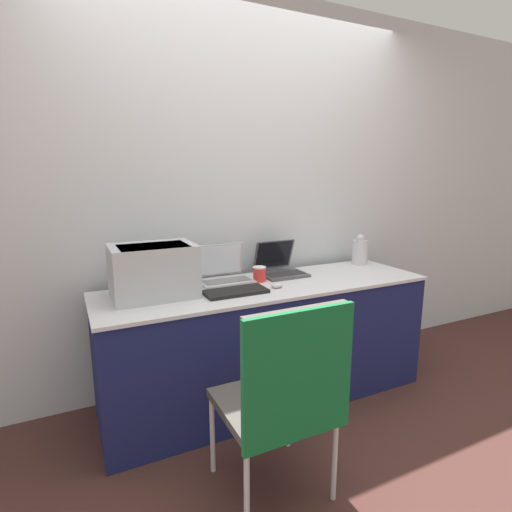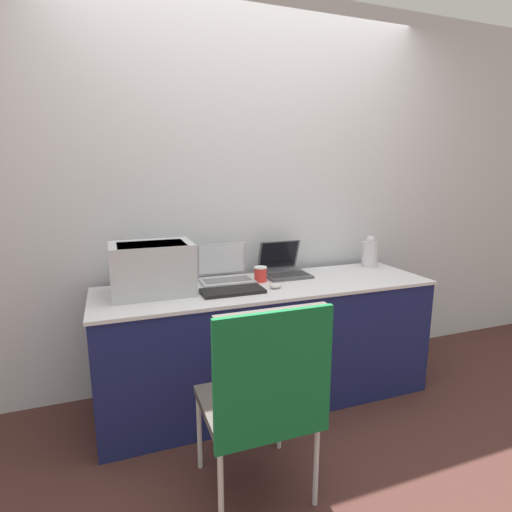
{
  "view_description": "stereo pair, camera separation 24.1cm",
  "coord_description": "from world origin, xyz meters",
  "px_view_note": "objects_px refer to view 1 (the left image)",
  "views": [
    {
      "loc": [
        -1.12,
        -1.83,
        1.45
      ],
      "look_at": [
        -0.07,
        0.33,
        0.95
      ],
      "focal_mm": 28.0,
      "sensor_mm": 36.0,
      "label": 1
    },
    {
      "loc": [
        -0.89,
        -1.92,
        1.45
      ],
      "look_at": [
        -0.07,
        0.33,
        0.95
      ],
      "focal_mm": 28.0,
      "sensor_mm": 36.0,
      "label": 2
    }
  ],
  "objects_px": {
    "chair": "(286,388)",
    "laptop_right": "(280,267)",
    "mouse": "(277,285)",
    "external_keyboard": "(236,292)",
    "printer": "(153,269)",
    "laptop_left": "(223,273)",
    "coffee_cup": "(259,274)",
    "metal_pitcher": "(360,251)"
  },
  "relations": [
    {
      "from": "chair",
      "to": "laptop_right",
      "type": "bearing_deg",
      "value": 62.01
    },
    {
      "from": "laptop_right",
      "to": "mouse",
      "type": "height_order",
      "value": "laptop_right"
    },
    {
      "from": "laptop_right",
      "to": "external_keyboard",
      "type": "relative_size",
      "value": 0.82
    },
    {
      "from": "printer",
      "to": "mouse",
      "type": "relative_size",
      "value": 6.2
    },
    {
      "from": "printer",
      "to": "mouse",
      "type": "xyz_separation_m",
      "value": [
        0.7,
        -0.15,
        -0.14
      ]
    },
    {
      "from": "laptop_left",
      "to": "external_keyboard",
      "type": "height_order",
      "value": "laptop_left"
    },
    {
      "from": "laptop_left",
      "to": "external_keyboard",
      "type": "relative_size",
      "value": 0.92
    },
    {
      "from": "coffee_cup",
      "to": "mouse",
      "type": "height_order",
      "value": "coffee_cup"
    },
    {
      "from": "external_keyboard",
      "to": "laptop_left",
      "type": "bearing_deg",
      "value": 83.4
    },
    {
      "from": "laptop_left",
      "to": "external_keyboard",
      "type": "bearing_deg",
      "value": -96.6
    },
    {
      "from": "laptop_right",
      "to": "mouse",
      "type": "xyz_separation_m",
      "value": [
        -0.18,
        -0.28,
        -0.03
      ]
    },
    {
      "from": "mouse",
      "to": "laptop_left",
      "type": "bearing_deg",
      "value": 129.89
    },
    {
      "from": "laptop_left",
      "to": "mouse",
      "type": "distance_m",
      "value": 0.37
    },
    {
      "from": "mouse",
      "to": "coffee_cup",
      "type": "bearing_deg",
      "value": 99.14
    },
    {
      "from": "external_keyboard",
      "to": "coffee_cup",
      "type": "xyz_separation_m",
      "value": [
        0.24,
        0.17,
        0.04
      ]
    },
    {
      "from": "metal_pitcher",
      "to": "chair",
      "type": "distance_m",
      "value": 1.62
    },
    {
      "from": "laptop_left",
      "to": "metal_pitcher",
      "type": "relative_size",
      "value": 1.44
    },
    {
      "from": "laptop_right",
      "to": "coffee_cup",
      "type": "relative_size",
      "value": 3.1
    },
    {
      "from": "coffee_cup",
      "to": "external_keyboard",
      "type": "bearing_deg",
      "value": -144.11
    },
    {
      "from": "laptop_right",
      "to": "mouse",
      "type": "relative_size",
      "value": 4.06
    },
    {
      "from": "laptop_left",
      "to": "coffee_cup",
      "type": "xyz_separation_m",
      "value": [
        0.21,
        -0.1,
        -0.0
      ]
    },
    {
      "from": "metal_pitcher",
      "to": "external_keyboard",
      "type": "bearing_deg",
      "value": -166.14
    },
    {
      "from": "laptop_left",
      "to": "mouse",
      "type": "relative_size",
      "value": 4.53
    },
    {
      "from": "laptop_left",
      "to": "metal_pitcher",
      "type": "bearing_deg",
      "value": 0.37
    },
    {
      "from": "laptop_right",
      "to": "printer",
      "type": "bearing_deg",
      "value": -171.54
    },
    {
      "from": "laptop_left",
      "to": "metal_pitcher",
      "type": "distance_m",
      "value": 1.11
    },
    {
      "from": "metal_pitcher",
      "to": "chair",
      "type": "height_order",
      "value": "metal_pitcher"
    },
    {
      "from": "laptop_right",
      "to": "coffee_cup",
      "type": "height_order",
      "value": "laptop_right"
    },
    {
      "from": "laptop_left",
      "to": "chair",
      "type": "relative_size",
      "value": 0.35
    },
    {
      "from": "coffee_cup",
      "to": "mouse",
      "type": "relative_size",
      "value": 1.31
    },
    {
      "from": "external_keyboard",
      "to": "chair",
      "type": "relative_size",
      "value": 0.39
    },
    {
      "from": "mouse",
      "to": "chair",
      "type": "bearing_deg",
      "value": -116.02
    },
    {
      "from": "external_keyboard",
      "to": "metal_pitcher",
      "type": "height_order",
      "value": "metal_pitcher"
    },
    {
      "from": "laptop_right",
      "to": "metal_pitcher",
      "type": "relative_size",
      "value": 1.29
    },
    {
      "from": "laptop_left",
      "to": "laptop_right",
      "type": "distance_m",
      "value": 0.42
    },
    {
      "from": "printer",
      "to": "mouse",
      "type": "distance_m",
      "value": 0.73
    },
    {
      "from": "external_keyboard",
      "to": "mouse",
      "type": "bearing_deg",
      "value": -1.46
    },
    {
      "from": "metal_pitcher",
      "to": "laptop_right",
      "type": "bearing_deg",
      "value": -179.52
    },
    {
      "from": "laptop_left",
      "to": "printer",
      "type": "bearing_deg",
      "value": -164.4
    },
    {
      "from": "external_keyboard",
      "to": "mouse",
      "type": "distance_m",
      "value": 0.27
    },
    {
      "from": "chair",
      "to": "external_keyboard",
      "type": "bearing_deg",
      "value": 83.42
    },
    {
      "from": "laptop_right",
      "to": "chair",
      "type": "height_order",
      "value": "laptop_right"
    }
  ]
}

